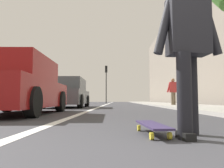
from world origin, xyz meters
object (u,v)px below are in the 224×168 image
at_px(parked_car_near, 17,87).
at_px(parked_car_mid, 67,94).
at_px(traffic_light, 106,77).
at_px(skateboard, 152,126).
at_px(pedestrian_distant, 173,90).
at_px(skater_person, 188,44).

distance_m(parked_car_near, parked_car_mid, 5.58).
relative_size(parked_car_mid, traffic_light, 0.94).
distance_m(skateboard, traffic_light, 24.43).
bearing_deg(traffic_light, skateboard, -175.82).
bearing_deg(parked_car_near, pedestrian_distant, -39.43).
bearing_deg(pedestrian_distant, skateboard, 164.91).
bearing_deg(skateboard, parked_car_near, 41.78).
relative_size(skateboard, parked_car_mid, 0.20).
relative_size(parked_car_near, parked_car_mid, 0.99).
xyz_separation_m(skateboard, skater_person, (-0.15, -0.35, 0.84)).
height_order(skater_person, parked_car_mid, skater_person).
distance_m(skater_person, parked_car_mid, 9.71).
relative_size(skater_person, parked_car_mid, 0.39).
bearing_deg(pedestrian_distant, skater_person, 166.86).
bearing_deg(pedestrian_distant, traffic_light, 18.60).
xyz_separation_m(parked_car_near, parked_car_mid, (5.58, -0.05, -0.01)).
bearing_deg(skater_person, pedestrian_distant, -13.14).
relative_size(parked_car_near, pedestrian_distant, 2.56).
distance_m(traffic_light, pedestrian_distant, 14.59).
distance_m(skateboard, parked_car_mid, 9.47).
distance_m(parked_car_mid, traffic_light, 15.44).
bearing_deg(parked_car_near, skateboard, -138.22).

